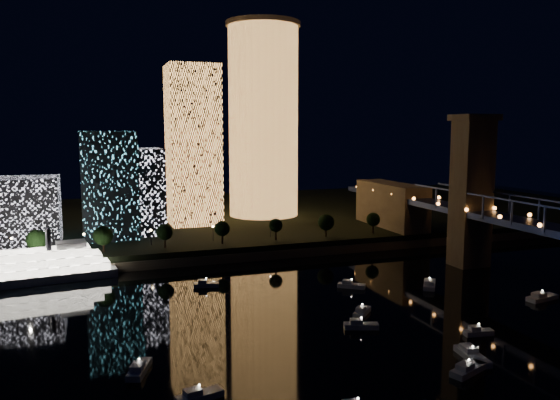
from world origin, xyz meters
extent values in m
plane|color=black|center=(0.00, 0.00, 0.00)|extent=(520.00, 520.00, 0.00)
cube|color=black|center=(0.00, 160.00, 2.50)|extent=(420.00, 160.00, 5.00)
cube|color=#6B5E4C|center=(0.00, 82.00, 1.50)|extent=(420.00, 6.00, 3.00)
cylinder|color=#FFA851|center=(23.82, 146.36, 48.27)|extent=(32.00, 32.00, 86.53)
cylinder|color=#6B5E4C|center=(23.82, 146.36, 92.53)|extent=(34.00, 34.00, 2.00)
cube|color=#FFA851|center=(-11.37, 133.98, 38.44)|extent=(21.02, 21.02, 66.87)
cube|color=white|center=(-39.66, 120.29, 21.42)|extent=(26.69, 22.58, 32.85)
cube|color=#5AD9F6|center=(-46.50, 116.54, 24.81)|extent=(19.81, 25.75, 39.62)
cube|color=white|center=(-75.63, 110.66, 16.81)|extent=(23.61, 21.47, 23.61)
cube|color=#6B5E4C|center=(65.00, 50.00, 24.00)|extent=(11.00, 9.00, 48.00)
cube|color=#6B5E4C|center=(65.00, 50.00, 49.00)|extent=(13.00, 11.00, 2.00)
cube|color=#6B5E4C|center=(65.00, 100.00, 11.50)|extent=(12.00, 40.00, 23.00)
cube|color=navy|center=(60.00, 12.00, 21.50)|extent=(0.50, 0.50, 7.00)
cube|color=navy|center=(60.00, 36.00, 21.50)|extent=(0.50, 0.50, 7.00)
cube|color=navy|center=(60.00, 60.00, 21.50)|extent=(0.50, 0.50, 7.00)
sphere|color=orange|center=(59.50, 45.00, 19.80)|extent=(1.20, 1.20, 1.20)
sphere|color=orange|center=(59.50, 90.00, 19.80)|extent=(1.20, 1.20, 1.20)
cube|color=silver|center=(-72.12, 76.22, 1.27)|extent=(51.59, 17.15, 2.53)
cube|color=white|center=(-72.12, 76.22, 3.69)|extent=(47.28, 15.63, 2.32)
cube|color=white|center=(-72.12, 76.22, 6.01)|extent=(42.98, 14.12, 2.32)
cube|color=white|center=(-72.12, 76.22, 8.33)|extent=(36.57, 12.37, 2.32)
cube|color=silver|center=(-59.54, 77.62, 10.33)|extent=(9.09, 7.23, 1.90)
cylinder|color=black|center=(-65.60, 74.82, 12.65)|extent=(1.48, 1.48, 6.33)
cylinder|color=black|center=(-66.07, 79.01, 12.65)|extent=(1.48, 1.48, 6.33)
cube|color=silver|center=(-37.41, -11.21, 0.60)|extent=(8.44, 4.44, 1.20)
cube|color=silver|center=(-38.58, -11.50, 1.70)|extent=(3.24, 2.71, 1.00)
sphere|color=white|center=(-37.41, -11.21, 2.60)|extent=(0.36, 0.36, 0.36)
cube|color=silver|center=(38.15, 32.92, 0.60)|extent=(8.49, 9.96, 1.20)
cube|color=silver|center=(37.26, 31.71, 1.70)|extent=(4.17, 4.36, 1.00)
sphere|color=white|center=(38.15, 32.92, 2.60)|extent=(0.36, 0.36, 0.36)
cube|color=silver|center=(8.50, 18.01, 0.60)|extent=(7.02, 7.00, 1.20)
cube|color=silver|center=(7.70, 17.22, 1.70)|extent=(3.24, 3.24, 1.00)
sphere|color=white|center=(8.50, 18.01, 2.60)|extent=(0.36, 0.36, 0.36)
cube|color=silver|center=(-46.02, 2.87, 0.60)|extent=(5.55, 8.93, 1.20)
cube|color=silver|center=(-46.47, 1.67, 1.70)|extent=(3.12, 3.57, 1.00)
sphere|color=white|center=(-46.02, 2.87, 2.60)|extent=(0.36, 0.36, 0.36)
sphere|color=white|center=(-14.43, -24.06, 2.60)|extent=(0.36, 0.36, 0.36)
cube|color=silver|center=(16.31, 39.27, 0.60)|extent=(7.69, 6.66, 1.20)
cube|color=silver|center=(15.38, 39.97, 1.70)|extent=(3.38, 3.25, 1.00)
sphere|color=white|center=(16.31, 39.27, 2.60)|extent=(0.36, 0.36, 0.36)
cube|color=silver|center=(11.91, -17.65, 0.60)|extent=(9.00, 5.64, 1.20)
cube|color=silver|center=(10.71, -18.11, 1.70)|extent=(3.61, 3.16, 1.00)
sphere|color=white|center=(11.91, -17.65, 2.60)|extent=(0.36, 0.36, 0.36)
cube|color=silver|center=(-22.85, 53.90, 0.60)|extent=(7.51, 3.77, 1.20)
cube|color=silver|center=(-23.91, 54.12, 1.70)|extent=(2.85, 2.36, 1.00)
sphere|color=white|center=(-22.85, 53.90, 2.60)|extent=(0.36, 0.36, 0.36)
cube|color=silver|center=(59.22, 12.35, 0.60)|extent=(9.89, 4.58, 1.20)
cube|color=silver|center=(57.81, 12.12, 1.70)|extent=(3.70, 2.99, 1.00)
sphere|color=white|center=(59.22, 12.35, 2.60)|extent=(0.36, 0.36, 0.36)
cube|color=silver|center=(26.34, -2.75, 0.60)|extent=(6.75, 3.00, 1.20)
cube|color=silver|center=(25.37, -2.61, 1.70)|extent=(2.50, 2.00, 1.00)
sphere|color=white|center=(26.34, -2.75, 2.60)|extent=(0.36, 0.36, 0.36)
cube|color=silver|center=(3.80, 9.49, 0.60)|extent=(8.19, 4.97, 1.20)
cube|color=silver|center=(2.70, 9.88, 1.70)|extent=(3.25, 2.83, 1.00)
sphere|color=white|center=(3.80, 9.49, 2.60)|extent=(0.36, 0.36, 0.36)
cube|color=silver|center=(16.68, -12.78, 0.60)|extent=(4.38, 9.85, 1.20)
cube|color=silver|center=(16.89, -11.36, 1.70)|extent=(2.93, 3.65, 1.00)
sphere|color=white|center=(16.68, -12.78, 2.60)|extent=(0.36, 0.36, 0.36)
cylinder|color=black|center=(-70.00, 88.00, 7.00)|extent=(0.70, 0.70, 4.00)
sphere|color=black|center=(-70.00, 88.00, 10.50)|extent=(6.54, 6.54, 6.54)
cylinder|color=black|center=(-50.00, 88.00, 7.00)|extent=(0.70, 0.70, 4.00)
sphere|color=black|center=(-50.00, 88.00, 10.50)|extent=(6.43, 6.43, 6.43)
cylinder|color=black|center=(-30.00, 88.00, 7.00)|extent=(0.70, 0.70, 4.00)
sphere|color=black|center=(-30.00, 88.00, 10.50)|extent=(5.61, 5.61, 5.61)
cylinder|color=black|center=(-10.00, 88.00, 7.00)|extent=(0.70, 0.70, 4.00)
sphere|color=black|center=(-10.00, 88.00, 10.50)|extent=(5.46, 5.46, 5.46)
cylinder|color=black|center=(10.00, 88.00, 7.00)|extent=(0.70, 0.70, 4.00)
sphere|color=black|center=(10.00, 88.00, 10.50)|extent=(5.05, 5.05, 5.05)
cylinder|color=black|center=(30.00, 88.00, 7.00)|extent=(0.70, 0.70, 4.00)
sphere|color=black|center=(30.00, 88.00, 10.50)|extent=(6.27, 6.27, 6.27)
cylinder|color=black|center=(50.00, 88.00, 7.00)|extent=(0.70, 0.70, 4.00)
sphere|color=black|center=(50.00, 88.00, 10.50)|extent=(5.35, 5.35, 5.35)
cylinder|color=black|center=(-78.00, 94.00, 7.50)|extent=(0.24, 0.24, 5.00)
sphere|color=#FFCC7F|center=(-78.00, 94.00, 10.30)|extent=(0.70, 0.70, 0.70)
cylinder|color=black|center=(-56.00, 94.00, 7.50)|extent=(0.24, 0.24, 5.00)
sphere|color=#FFCC7F|center=(-56.00, 94.00, 10.30)|extent=(0.70, 0.70, 0.70)
cylinder|color=black|center=(-34.00, 94.00, 7.50)|extent=(0.24, 0.24, 5.00)
sphere|color=#FFCC7F|center=(-34.00, 94.00, 10.30)|extent=(0.70, 0.70, 0.70)
cylinder|color=black|center=(-12.00, 94.00, 7.50)|extent=(0.24, 0.24, 5.00)
sphere|color=#FFCC7F|center=(-12.00, 94.00, 10.30)|extent=(0.70, 0.70, 0.70)
cylinder|color=black|center=(10.00, 94.00, 7.50)|extent=(0.24, 0.24, 5.00)
sphere|color=#FFCC7F|center=(10.00, 94.00, 10.30)|extent=(0.70, 0.70, 0.70)
cylinder|color=black|center=(32.00, 94.00, 7.50)|extent=(0.24, 0.24, 5.00)
sphere|color=#FFCC7F|center=(32.00, 94.00, 10.30)|extent=(0.70, 0.70, 0.70)
camera|label=1|loc=(-53.19, -97.34, 45.03)|focal=35.00mm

